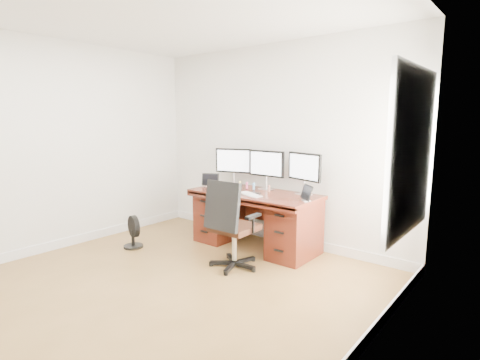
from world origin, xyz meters
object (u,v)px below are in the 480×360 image
Objects in this scene: desk at (256,218)px; floor_fan at (133,232)px; office_chair at (232,239)px; monitor_center at (266,165)px; keyboard at (248,194)px.

desk reaches higher than floor_fan.
office_chair is 1.87× the size of monitor_center.
desk is at bearing -89.05° from monitor_center.
office_chair is 0.73m from keyboard.
keyboard is (1.27, 0.86, 0.55)m from floor_fan.
keyboard reaches higher than desk.
keyboard is at bearing -86.19° from monitor_center.
floor_fan is (-1.48, -0.29, -0.13)m from office_chair.
keyboard is (0.02, -0.19, 0.36)m from desk.
desk is at bearing 117.99° from keyboard.
floor_fan is at bearing -124.46° from keyboard.
floor_fan is 0.79× the size of monitor_center.
monitor_center is at bearing 101.37° from office_chair.
keyboard is at bearing -83.60° from desk.
monitor_center is (1.25, 1.29, 0.88)m from floor_fan.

